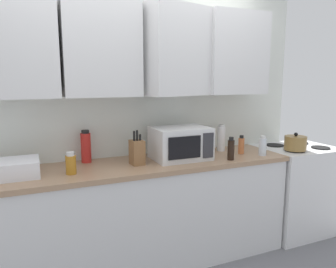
# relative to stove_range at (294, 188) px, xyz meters

# --- Properties ---
(wall_back_with_cabinets) EXTENTS (3.40, 0.50, 2.60)m
(wall_back_with_cabinets) POSITION_rel_stove_range_xyz_m (-1.65, 0.25, 1.13)
(wall_back_with_cabinets) COLOR silver
(wall_back_with_cabinets) RESTS_ON ground_plane
(counter_run) EXTENTS (2.53, 0.63, 0.90)m
(counter_run) POSITION_rel_stove_range_xyz_m (-1.65, 0.02, -0.00)
(counter_run) COLOR silver
(counter_run) RESTS_ON ground_plane
(stove_range) EXTENTS (0.76, 0.64, 0.91)m
(stove_range) POSITION_rel_stove_range_xyz_m (0.00, 0.00, 0.00)
(stove_range) COLOR silver
(stove_range) RESTS_ON ground_plane
(kettle) EXTENTS (0.21, 0.21, 0.17)m
(kettle) POSITION_rel_stove_range_xyz_m (-0.17, -0.14, 0.53)
(kettle) COLOR olive
(kettle) RESTS_ON stove_range
(microwave) EXTENTS (0.48, 0.37, 0.28)m
(microwave) POSITION_rel_stove_range_xyz_m (-1.32, 0.02, 0.59)
(microwave) COLOR silver
(microwave) RESTS_ON counter_run
(dish_rack) EXTENTS (0.38, 0.30, 0.12)m
(dish_rack) POSITION_rel_stove_range_xyz_m (-2.66, 0.02, 0.51)
(dish_rack) COLOR silver
(dish_rack) RESTS_ON counter_run
(knife_block) EXTENTS (0.11, 0.13, 0.28)m
(knife_block) POSITION_rel_stove_range_xyz_m (-1.73, -0.01, 0.55)
(knife_block) COLOR brown
(knife_block) RESTS_ON counter_run
(bottle_spice_jar) EXTENTS (0.05, 0.05, 0.18)m
(bottle_spice_jar) POSITION_rel_stove_range_xyz_m (-0.72, -0.02, 0.53)
(bottle_spice_jar) COLOR #BC6638
(bottle_spice_jar) RESTS_ON counter_run
(bottle_amber_vinegar) EXTENTS (0.08, 0.08, 0.17)m
(bottle_amber_vinegar) POSITION_rel_stove_range_xyz_m (-2.26, -0.08, 0.53)
(bottle_amber_vinegar) COLOR #AD701E
(bottle_amber_vinegar) RESTS_ON counter_run
(bottle_red_sauce) EXTENTS (0.08, 0.08, 0.27)m
(bottle_red_sauce) POSITION_rel_stove_range_xyz_m (-2.10, 0.23, 0.58)
(bottle_red_sauce) COLOR red
(bottle_red_sauce) RESTS_ON counter_run
(bottle_clear_tall) EXTENTS (0.07, 0.07, 0.18)m
(bottle_clear_tall) POSITION_rel_stove_range_xyz_m (-0.58, -0.15, 0.53)
(bottle_clear_tall) COLOR silver
(bottle_clear_tall) RESTS_ON counter_run
(bottle_white_jar) EXTENTS (0.07, 0.07, 0.26)m
(bottle_white_jar) POSITION_rel_stove_range_xyz_m (-0.82, 0.16, 0.57)
(bottle_white_jar) COLOR white
(bottle_white_jar) RESTS_ON counter_run
(bottle_soy_dark) EXTENTS (0.06, 0.06, 0.20)m
(bottle_soy_dark) POSITION_rel_stove_range_xyz_m (-0.94, -0.18, 0.54)
(bottle_soy_dark) COLOR black
(bottle_soy_dark) RESTS_ON counter_run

